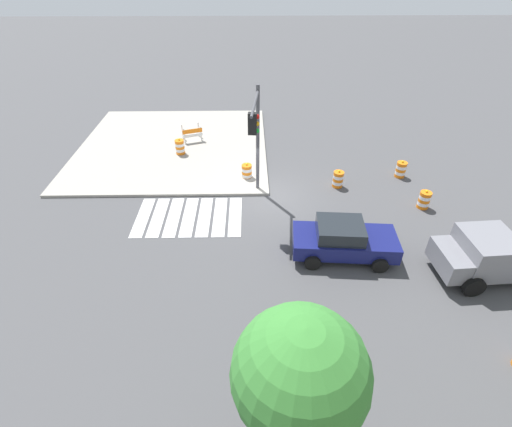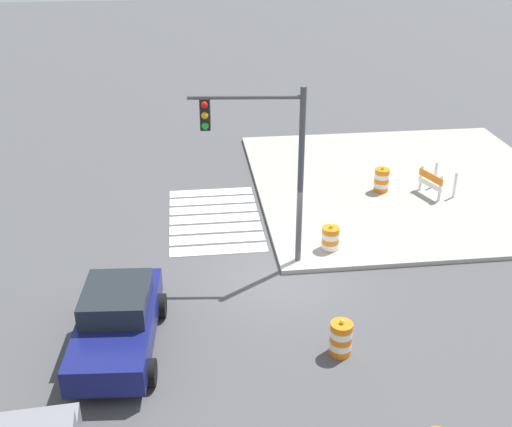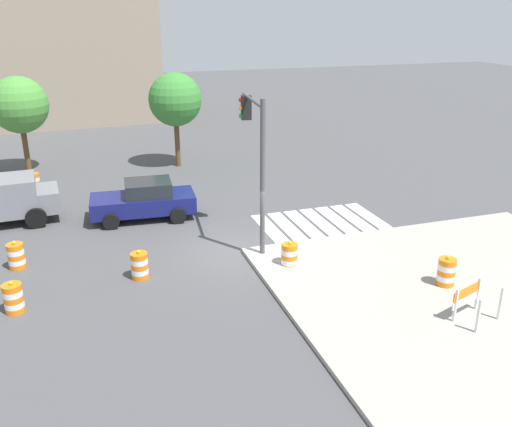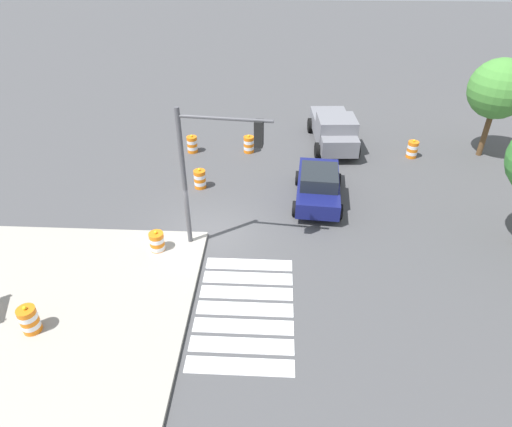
{
  "view_description": "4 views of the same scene",
  "coord_description": "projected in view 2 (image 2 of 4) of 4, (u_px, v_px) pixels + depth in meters",
  "views": [
    {
      "loc": [
        1.0,
        16.53,
        10.86
      ],
      "look_at": [
        0.75,
        2.89,
        0.95
      ],
      "focal_mm": 26.23,
      "sensor_mm": 36.0,
      "label": 1
    },
    {
      "loc": [
        -15.94,
        2.7,
        10.19
      ],
      "look_at": [
        1.34,
        0.63,
        1.47
      ],
      "focal_mm": 43.91,
      "sensor_mm": 36.0,
      "label": 2
    },
    {
      "loc": [
        -5.23,
        -17.35,
        8.39
      ],
      "look_at": [
        0.96,
        1.2,
        0.97
      ],
      "focal_mm": 38.07,
      "sensor_mm": 36.0,
      "label": 3
    },
    {
      "loc": [
        14.29,
        2.67,
        10.85
      ],
      "look_at": [
        -0.41,
        1.95,
        0.85
      ],
      "focal_mm": 30.99,
      "sensor_mm": 36.0,
      "label": 4
    }
  ],
  "objects": [
    {
      "name": "traffic_light_pole",
      "position": [
        262.0,
        147.0,
        17.82
      ],
      "size": [
        0.56,
        3.28,
        5.5
      ],
      "color": "#4C4C51",
      "rests_on": "sidewalk_corner"
    },
    {
      "name": "sidewalk_corner",
      "position": [
        407.0,
        184.0,
        24.93
      ],
      "size": [
        12.0,
        12.0,
        0.15
      ],
      "primitive_type": "cube",
      "color": "#9E998E",
      "rests_on": "ground"
    },
    {
      "name": "sports_car",
      "position": [
        117.0,
        320.0,
        15.6
      ],
      "size": [
        4.43,
        2.39,
        1.63
      ],
      "color": "navy",
      "rests_on": "ground"
    },
    {
      "name": "traffic_barrel_on_sidewalk",
      "position": [
        382.0,
        180.0,
        23.96
      ],
      "size": [
        0.56,
        0.56,
        1.02
      ],
      "color": "orange",
      "rests_on": "sidewalk_corner"
    },
    {
      "name": "traffic_barrel_median_near",
      "position": [
        330.0,
        240.0,
        20.03
      ],
      "size": [
        0.56,
        0.56,
        1.02
      ],
      "color": "orange",
      "rests_on": "ground"
    },
    {
      "name": "ground_plane",
      "position": [
        282.0,
        275.0,
        19.0
      ],
      "size": [
        120.0,
        120.0,
        0.0
      ],
      "primitive_type": "plane",
      "color": "#474749"
    },
    {
      "name": "construction_barricade",
      "position": [
        434.0,
        181.0,
        23.62
      ],
      "size": [
        1.42,
        1.13,
        1.0
      ],
      "color": "silver",
      "rests_on": "sidewalk_corner"
    },
    {
      "name": "traffic_barrel_near_corner",
      "position": [
        341.0,
        338.0,
        15.54
      ],
      "size": [
        0.56,
        0.56,
        1.02
      ],
      "color": "orange",
      "rests_on": "ground"
    },
    {
      "name": "crosswalk_stripes",
      "position": [
        215.0,
        219.0,
        22.36
      ],
      "size": [
        5.1,
        3.2,
        0.02
      ],
      "color": "silver",
      "rests_on": "ground"
    }
  ]
}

